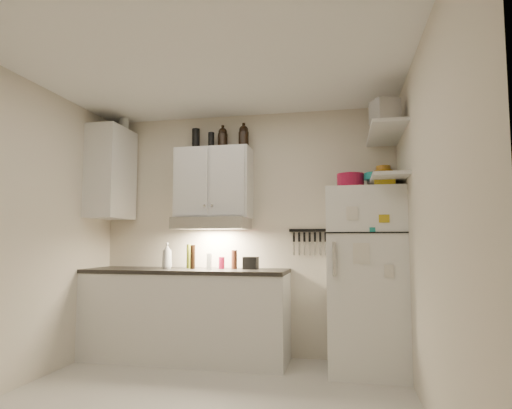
# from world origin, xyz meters

# --- Properties ---
(ceiling) EXTENTS (3.20, 3.00, 0.02)m
(ceiling) POSITION_xyz_m (0.00, 0.00, 2.61)
(ceiling) COLOR white
(ceiling) RESTS_ON ground
(back_wall) EXTENTS (3.20, 0.02, 2.60)m
(back_wall) POSITION_xyz_m (0.00, 1.51, 1.30)
(back_wall) COLOR beige
(back_wall) RESTS_ON ground
(left_wall) EXTENTS (0.02, 3.00, 2.60)m
(left_wall) POSITION_xyz_m (-1.61, 0.00, 1.30)
(left_wall) COLOR beige
(left_wall) RESTS_ON ground
(right_wall) EXTENTS (0.02, 3.00, 2.60)m
(right_wall) POSITION_xyz_m (1.61, 0.00, 1.30)
(right_wall) COLOR beige
(right_wall) RESTS_ON ground
(base_cabinet) EXTENTS (2.10, 0.60, 0.88)m
(base_cabinet) POSITION_xyz_m (-0.55, 1.20, 0.44)
(base_cabinet) COLOR silver
(base_cabinet) RESTS_ON floor
(countertop) EXTENTS (2.10, 0.62, 0.04)m
(countertop) POSITION_xyz_m (-0.55, 1.20, 0.90)
(countertop) COLOR black
(countertop) RESTS_ON base_cabinet
(upper_cabinet) EXTENTS (0.80, 0.33, 0.75)m
(upper_cabinet) POSITION_xyz_m (-0.30, 1.33, 1.83)
(upper_cabinet) COLOR silver
(upper_cabinet) RESTS_ON back_wall
(side_cabinet) EXTENTS (0.33, 0.55, 1.00)m
(side_cabinet) POSITION_xyz_m (-1.44, 1.20, 1.95)
(side_cabinet) COLOR silver
(side_cabinet) RESTS_ON left_wall
(range_hood) EXTENTS (0.76, 0.46, 0.12)m
(range_hood) POSITION_xyz_m (-0.30, 1.27, 1.39)
(range_hood) COLOR silver
(range_hood) RESTS_ON back_wall
(fridge) EXTENTS (0.70, 0.68, 1.70)m
(fridge) POSITION_xyz_m (1.25, 1.16, 0.85)
(fridge) COLOR white
(fridge) RESTS_ON floor
(shelf_hi) EXTENTS (0.30, 0.95, 0.03)m
(shelf_hi) POSITION_xyz_m (1.45, 1.02, 2.20)
(shelf_hi) COLOR silver
(shelf_hi) RESTS_ON right_wall
(shelf_lo) EXTENTS (0.30, 0.95, 0.03)m
(shelf_lo) POSITION_xyz_m (1.45, 1.02, 1.76)
(shelf_lo) COLOR silver
(shelf_lo) RESTS_ON right_wall
(knife_strip) EXTENTS (0.42, 0.02, 0.03)m
(knife_strip) POSITION_xyz_m (0.70, 1.49, 1.32)
(knife_strip) COLOR black
(knife_strip) RESTS_ON back_wall
(dutch_oven) EXTENTS (0.28, 0.28, 0.15)m
(dutch_oven) POSITION_xyz_m (1.13, 1.13, 1.77)
(dutch_oven) COLOR maroon
(dutch_oven) RESTS_ON fridge
(book_stack) EXTENTS (0.19, 0.24, 0.08)m
(book_stack) POSITION_xyz_m (1.42, 0.96, 1.74)
(book_stack) COLOR gold
(book_stack) RESTS_ON fridge
(spice_jar) EXTENTS (0.07, 0.07, 0.09)m
(spice_jar) POSITION_xyz_m (1.31, 1.18, 1.75)
(spice_jar) COLOR silver
(spice_jar) RESTS_ON fridge
(stock_pot) EXTENTS (0.32, 0.32, 0.21)m
(stock_pot) POSITION_xyz_m (1.49, 1.37, 2.32)
(stock_pot) COLOR silver
(stock_pot) RESTS_ON shelf_hi
(tin_a) EXTENTS (0.19, 0.17, 0.17)m
(tin_a) POSITION_xyz_m (1.40, 1.03, 2.30)
(tin_a) COLOR #AAAAAD
(tin_a) RESTS_ON shelf_hi
(tin_b) EXTENTS (0.26, 0.26, 0.20)m
(tin_b) POSITION_xyz_m (1.42, 0.72, 2.32)
(tin_b) COLOR #AAAAAD
(tin_b) RESTS_ON shelf_hi
(bowl_teal) EXTENTS (0.23, 0.23, 0.09)m
(bowl_teal) POSITION_xyz_m (1.46, 1.37, 1.82)
(bowl_teal) COLOR #17837E
(bowl_teal) RESTS_ON shelf_lo
(bowl_orange) EXTENTS (0.18, 0.18, 0.06)m
(bowl_orange) POSITION_xyz_m (1.46, 1.45, 1.89)
(bowl_orange) COLOR #C37612
(bowl_orange) RESTS_ON bowl_teal
(bowl_yellow) EXTENTS (0.14, 0.14, 0.05)m
(bowl_yellow) POSITION_xyz_m (1.46, 1.45, 1.95)
(bowl_yellow) COLOR #BC7F21
(bowl_yellow) RESTS_ON bowl_orange
(plates) EXTENTS (0.30, 0.30, 0.06)m
(plates) POSITION_xyz_m (1.38, 1.06, 1.81)
(plates) COLOR #17837E
(plates) RESTS_ON shelf_lo
(growler_a) EXTENTS (0.14, 0.14, 0.25)m
(growler_a) POSITION_xyz_m (-0.22, 1.40, 2.33)
(growler_a) COLOR black
(growler_a) RESTS_ON upper_cabinet
(growler_b) EXTENTS (0.11, 0.11, 0.26)m
(growler_b) POSITION_xyz_m (0.01, 1.39, 2.33)
(growler_b) COLOR black
(growler_b) RESTS_ON upper_cabinet
(thermos_a) EXTENTS (0.07, 0.07, 0.19)m
(thermos_a) POSITION_xyz_m (-0.35, 1.38, 2.30)
(thermos_a) COLOR black
(thermos_a) RESTS_ON upper_cabinet
(thermos_b) EXTENTS (0.11, 0.11, 0.25)m
(thermos_b) POSITION_xyz_m (-0.53, 1.40, 2.32)
(thermos_b) COLOR black
(thermos_b) RESTS_ON upper_cabinet
(side_jar) EXTENTS (0.13, 0.13, 0.14)m
(side_jar) POSITION_xyz_m (-1.36, 1.31, 2.52)
(side_jar) COLOR silver
(side_jar) RESTS_ON side_cabinet
(soap_bottle) EXTENTS (0.14, 0.14, 0.30)m
(soap_bottle) POSITION_xyz_m (-0.76, 1.20, 1.07)
(soap_bottle) COLOR silver
(soap_bottle) RESTS_ON countertop
(pepper_mill) EXTENTS (0.08, 0.08, 0.19)m
(pepper_mill) POSITION_xyz_m (-0.06, 1.28, 1.02)
(pepper_mill) COLOR brown
(pepper_mill) RESTS_ON countertop
(oil_bottle) EXTENTS (0.06, 0.06, 0.25)m
(oil_bottle) POSITION_xyz_m (-0.56, 1.29, 1.05)
(oil_bottle) COLOR olive
(oil_bottle) RESTS_ON countertop
(vinegar_bottle) EXTENTS (0.06, 0.06, 0.25)m
(vinegar_bottle) POSITION_xyz_m (-0.48, 1.21, 1.04)
(vinegar_bottle) COLOR black
(vinegar_bottle) RESTS_ON countertop
(clear_bottle) EXTENTS (0.06, 0.06, 0.16)m
(clear_bottle) POSITION_xyz_m (-0.31, 1.24, 1.00)
(clear_bottle) COLOR silver
(clear_bottle) RESTS_ON countertop
(red_jar) EXTENTS (0.07, 0.07, 0.12)m
(red_jar) POSITION_xyz_m (-0.19, 1.29, 0.98)
(red_jar) COLOR maroon
(red_jar) RESTS_ON countertop
(caddy) EXTENTS (0.15, 0.12, 0.13)m
(caddy) POSITION_xyz_m (0.11, 1.30, 0.98)
(caddy) COLOR black
(caddy) RESTS_ON countertop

